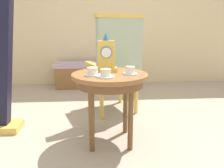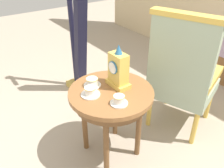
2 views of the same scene
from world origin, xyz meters
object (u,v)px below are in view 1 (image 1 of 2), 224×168
at_px(teacup_right, 106,74).
at_px(window_bench, 89,74).
at_px(mantel_clock, 106,56).
at_px(armchair, 115,64).
at_px(teacup_center, 130,71).
at_px(teacup_left, 93,72).
at_px(side_table, 110,83).

bearing_deg(teacup_right, window_bench, 95.55).
distance_m(mantel_clock, armchair, 0.63).
distance_m(teacup_right, teacup_center, 0.23).
distance_m(teacup_left, mantel_clock, 0.22).
xyz_separation_m(teacup_left, teacup_center, (0.31, 0.02, -0.00)).
height_order(teacup_center, armchair, armchair).
height_order(teacup_right, mantel_clock, mantel_clock).
xyz_separation_m(side_table, teacup_right, (-0.04, -0.15, 0.11)).
xyz_separation_m(teacup_left, teacup_right, (0.10, -0.08, -0.00)).
height_order(mantel_clock, window_bench, mantel_clock).
bearing_deg(side_table, teacup_right, -104.97).
height_order(teacup_center, window_bench, teacup_center).
height_order(teacup_left, teacup_right, same).
bearing_deg(teacup_left, teacup_center, 4.31).
bearing_deg(window_bench, teacup_center, -78.47).
bearing_deg(armchair, teacup_center, -85.50).
bearing_deg(window_bench, teacup_left, -87.09).
xyz_separation_m(side_table, mantel_clock, (-0.03, 0.09, 0.22)).
distance_m(armchair, window_bench, 1.37).
distance_m(teacup_right, armchair, 0.85).
height_order(side_table, teacup_right, teacup_right).
bearing_deg(side_table, teacup_center, -17.53).
height_order(teacup_left, armchair, armchair).
relative_size(teacup_left, armchair, 0.12).
bearing_deg(mantel_clock, teacup_right, -93.39).
bearing_deg(teacup_center, mantel_clock, 144.34).
height_order(side_table, teacup_left, teacup_left).
distance_m(side_table, teacup_left, 0.20).
bearing_deg(armchair, teacup_left, -108.18).
distance_m(teacup_center, armchair, 0.74).
bearing_deg(mantel_clock, window_bench, 96.67).
bearing_deg(teacup_left, armchair, 71.82).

